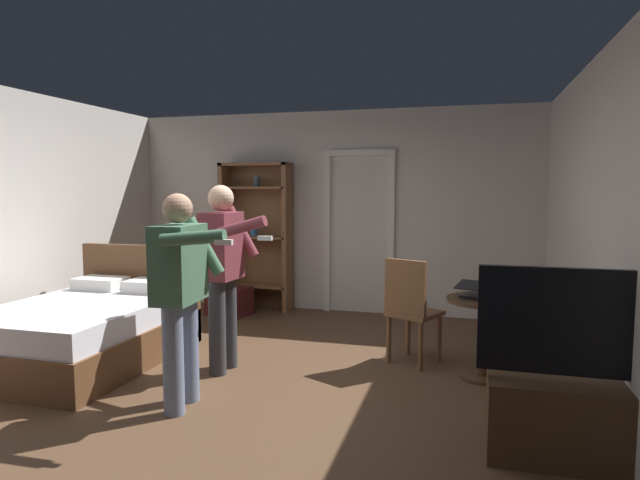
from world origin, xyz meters
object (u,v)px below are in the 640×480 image
(suitcase_dark, at_px, (229,301))
(person_blue_shirt, at_px, (181,285))
(bed, at_px, (89,329))
(person_striped_shirt, at_px, (223,266))
(tv_flatscreen, at_px, (571,405))
(side_table, at_px, (484,325))
(bookshelf, at_px, (257,231))
(bottle_on_table, at_px, (503,289))
(wooden_chair, at_px, (410,307))
(laptop, at_px, (480,293))

(suitcase_dark, bearing_deg, person_blue_shirt, -58.36)
(bed, bearing_deg, person_striped_shirt, 3.14)
(tv_flatscreen, bearing_deg, side_table, 108.82)
(bookshelf, height_order, side_table, bookshelf)
(bed, bearing_deg, bottle_on_table, 6.10)
(person_blue_shirt, height_order, person_striped_shirt, person_striped_shirt)
(person_striped_shirt, bearing_deg, wooden_chair, 21.22)
(tv_flatscreen, bearing_deg, person_blue_shirt, 177.49)
(side_table, xyz_separation_m, suitcase_dark, (-3.11, 1.58, -0.29))
(bottle_on_table, bearing_deg, laptop, 167.91)
(bed, bearing_deg, laptop, 7.05)
(bookshelf, height_order, tv_flatscreen, bookshelf)
(bed, xyz_separation_m, side_table, (3.59, 0.48, 0.17))
(wooden_chair, relative_size, suitcase_dark, 1.93)
(bookshelf, xyz_separation_m, laptop, (2.85, -2.07, -0.31))
(tv_flatscreen, bearing_deg, bookshelf, 134.80)
(person_blue_shirt, bearing_deg, wooden_chair, 43.37)
(bottle_on_table, xyz_separation_m, person_blue_shirt, (-2.31, -1.15, 0.12))
(wooden_chair, height_order, person_blue_shirt, person_blue_shirt)
(bottle_on_table, relative_size, person_blue_shirt, 0.15)
(bookshelf, xyz_separation_m, bottle_on_table, (3.04, -2.11, -0.26))
(tv_flatscreen, xyz_separation_m, suitcase_dark, (-3.57, 2.93, -0.17))
(tv_flatscreen, distance_m, person_blue_shirt, 2.70)
(side_table, height_order, wooden_chair, wooden_chair)
(bed, bearing_deg, tv_flatscreen, -12.09)
(wooden_chair, bearing_deg, bed, -166.83)
(side_table, height_order, suitcase_dark, side_table)
(person_blue_shirt, relative_size, suitcase_dark, 3.10)
(bed, distance_m, side_table, 3.63)
(tv_flatscreen, bearing_deg, bed, 167.91)
(bed, bearing_deg, side_table, 7.59)
(bookshelf, relative_size, laptop, 4.66)
(bookshelf, xyz_separation_m, wooden_chair, (2.25, -1.82, -0.52))
(bookshelf, bearing_deg, bottle_on_table, -34.82)
(bottle_on_table, bearing_deg, person_blue_shirt, -153.53)
(bottle_on_table, relative_size, wooden_chair, 0.25)
(wooden_chair, xyz_separation_m, person_striped_shirt, (-1.58, -0.61, 0.41))
(bed, height_order, bottle_on_table, bed)
(bookshelf, xyz_separation_m, tv_flatscreen, (3.36, -3.38, -0.72))
(bookshelf, bearing_deg, laptop, -36.01)
(tv_flatscreen, distance_m, person_striped_shirt, 2.91)
(bed, height_order, suitcase_dark, bed)
(person_blue_shirt, bearing_deg, laptop, 29.25)
(side_table, bearing_deg, wooden_chair, 162.02)
(bookshelf, height_order, laptop, bookshelf)
(bottle_on_table, distance_m, person_blue_shirt, 2.59)
(tv_flatscreen, distance_m, bottle_on_table, 1.38)
(side_table, height_order, bottle_on_table, bottle_on_table)
(person_blue_shirt, distance_m, person_striped_shirt, 0.83)
(person_blue_shirt, bearing_deg, side_table, 29.54)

